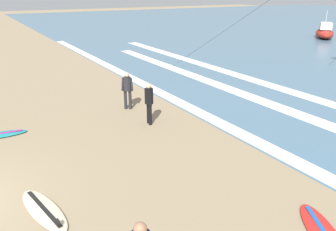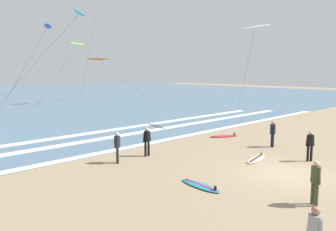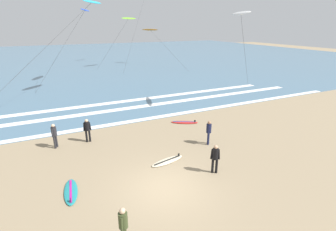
{
  "view_description": "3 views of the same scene",
  "coord_description": "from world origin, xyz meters",
  "px_view_note": "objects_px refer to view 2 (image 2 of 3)",
  "views": [
    {
      "loc": [
        8.29,
        1.34,
        4.84
      ],
      "look_at": [
        0.7,
        5.79,
        1.54
      ],
      "focal_mm": 36.23,
      "sensor_mm": 36.0,
      "label": 1
    },
    {
      "loc": [
        -14.19,
        -6.83,
        4.69
      ],
      "look_at": [
        -0.66,
        6.97,
        2.07
      ],
      "focal_mm": 35.75,
      "sensor_mm": 36.0,
      "label": 2
    },
    {
      "loc": [
        -4.29,
        -9.28,
        7.35
      ],
      "look_at": [
        1.98,
        3.8,
        2.14
      ],
      "focal_mm": 27.16,
      "sensor_mm": 36.0,
      "label": 3
    }
  ],
  "objects_px": {
    "kite_cyan_far_left": "(79,14)",
    "kite_orange_far_right": "(98,59)",
    "surfer_background_far": "(273,132)",
    "surfboard_left_pile": "(200,185)",
    "kite_lime_low_near": "(77,44)",
    "kite_white_high_left": "(255,28)",
    "surfer_mid_group": "(310,143)",
    "surfboard_near_water": "(224,136)",
    "surfboard_foreground_flat": "(256,159)",
    "surfer_left_near": "(147,139)",
    "kite_blue_high_right": "(48,27)",
    "surfer_right_near": "(315,179)",
    "surfer_foreground_main": "(117,145)"
  },
  "relations": [
    {
      "from": "kite_lime_low_near",
      "to": "kite_blue_high_right",
      "type": "distance_m",
      "value": 12.6
    },
    {
      "from": "surfer_mid_group",
      "to": "kite_orange_far_right",
      "type": "distance_m",
      "value": 39.66
    },
    {
      "from": "surfer_foreground_main",
      "to": "surfer_background_far",
      "type": "xyz_separation_m",
      "value": [
        8.95,
        -3.73,
        0.0
      ]
    },
    {
      "from": "kite_lime_low_near",
      "to": "kite_cyan_far_left",
      "type": "relative_size",
      "value": 0.66
    },
    {
      "from": "surfer_background_far",
      "to": "surfboard_near_water",
      "type": "bearing_deg",
      "value": 83.35
    },
    {
      "from": "kite_white_high_left",
      "to": "kite_lime_low_near",
      "type": "bearing_deg",
      "value": 92.62
    },
    {
      "from": "surfer_left_near",
      "to": "kite_cyan_far_left",
      "type": "relative_size",
      "value": 0.12
    },
    {
      "from": "kite_cyan_far_left",
      "to": "kite_orange_far_right",
      "type": "relative_size",
      "value": 1.09
    },
    {
      "from": "surfer_mid_group",
      "to": "surfer_left_near",
      "type": "bearing_deg",
      "value": 128.49
    },
    {
      "from": "surfer_background_far",
      "to": "kite_orange_far_right",
      "type": "xyz_separation_m",
      "value": [
        9.93,
        34.58,
        5.4
      ]
    },
    {
      "from": "surfer_mid_group",
      "to": "surfer_background_far",
      "type": "relative_size",
      "value": 1.0
    },
    {
      "from": "surfer_mid_group",
      "to": "kite_blue_high_right",
      "type": "distance_m",
      "value": 26.98
    },
    {
      "from": "surfer_background_far",
      "to": "kite_lime_low_near",
      "type": "height_order",
      "value": "kite_lime_low_near"
    },
    {
      "from": "surfer_mid_group",
      "to": "kite_lime_low_near",
      "type": "relative_size",
      "value": 0.19
    },
    {
      "from": "surfer_background_far",
      "to": "surfboard_left_pile",
      "type": "relative_size",
      "value": 0.74
    },
    {
      "from": "surfboard_near_water",
      "to": "kite_white_high_left",
      "type": "bearing_deg",
      "value": 12.41
    },
    {
      "from": "surfboard_near_water",
      "to": "kite_lime_low_near",
      "type": "xyz_separation_m",
      "value": [
        4.56,
        28.05,
        8.23
      ]
    },
    {
      "from": "kite_white_high_left",
      "to": "kite_blue_high_right",
      "type": "bearing_deg",
      "value": 119.01
    },
    {
      "from": "surfboard_near_water",
      "to": "kite_orange_far_right",
      "type": "bearing_deg",
      "value": 72.81
    },
    {
      "from": "surfer_background_far",
      "to": "kite_orange_far_right",
      "type": "bearing_deg",
      "value": 73.98
    },
    {
      "from": "surfer_foreground_main",
      "to": "surfer_right_near",
      "type": "relative_size",
      "value": 1.0
    },
    {
      "from": "kite_lime_low_near",
      "to": "kite_white_high_left",
      "type": "xyz_separation_m",
      "value": [
        1.23,
        -26.78,
        -0.11
      ]
    },
    {
      "from": "surfer_mid_group",
      "to": "surfboard_near_water",
      "type": "relative_size",
      "value": 0.75
    },
    {
      "from": "surfer_left_near",
      "to": "kite_lime_low_near",
      "type": "distance_m",
      "value": 31.59
    },
    {
      "from": "surfer_mid_group",
      "to": "surfboard_left_pile",
      "type": "distance_m",
      "value": 7.2
    },
    {
      "from": "surfer_left_near",
      "to": "surfboard_near_water",
      "type": "relative_size",
      "value": 0.75
    },
    {
      "from": "surfboard_near_water",
      "to": "kite_orange_far_right",
      "type": "height_order",
      "value": "kite_orange_far_right"
    },
    {
      "from": "surfer_right_near",
      "to": "surfboard_left_pile",
      "type": "relative_size",
      "value": 0.74
    },
    {
      "from": "surfer_mid_group",
      "to": "surfer_right_near",
      "type": "height_order",
      "value": "same"
    },
    {
      "from": "surfboard_foreground_flat",
      "to": "kite_orange_far_right",
      "type": "relative_size",
      "value": 0.18
    },
    {
      "from": "surfboard_near_water",
      "to": "kite_blue_high_right",
      "type": "bearing_deg",
      "value": 101.76
    },
    {
      "from": "surfer_right_near",
      "to": "kite_white_high_left",
      "type": "bearing_deg",
      "value": 38.61
    },
    {
      "from": "surfer_mid_group",
      "to": "surfer_left_near",
      "type": "xyz_separation_m",
      "value": [
        -5.33,
        6.71,
        0.0
      ]
    },
    {
      "from": "kite_cyan_far_left",
      "to": "surfboard_near_water",
      "type": "bearing_deg",
      "value": -71.07
    },
    {
      "from": "kite_cyan_far_left",
      "to": "kite_blue_high_right",
      "type": "bearing_deg",
      "value": 87.73
    },
    {
      "from": "kite_white_high_left",
      "to": "surfboard_left_pile",
      "type": "bearing_deg",
      "value": -155.59
    },
    {
      "from": "kite_lime_low_near",
      "to": "surfer_foreground_main",
      "type": "bearing_deg",
      "value": -116.27
    },
    {
      "from": "surfer_right_near",
      "to": "surfer_foreground_main",
      "type": "bearing_deg",
      "value": 100.65
    },
    {
      "from": "surfer_right_near",
      "to": "kite_white_high_left",
      "type": "relative_size",
      "value": 0.18
    },
    {
      "from": "surfer_right_near",
      "to": "kite_cyan_far_left",
      "type": "relative_size",
      "value": 0.12
    },
    {
      "from": "surfer_left_near",
      "to": "surfboard_foreground_flat",
      "type": "distance_m",
      "value": 5.93
    },
    {
      "from": "surfboard_left_pile",
      "to": "surfboard_near_water",
      "type": "bearing_deg",
      "value": 31.08
    },
    {
      "from": "surfer_background_far",
      "to": "surfer_left_near",
      "type": "bearing_deg",
      "value": 151.78
    },
    {
      "from": "surfboard_left_pile",
      "to": "surfboard_near_water",
      "type": "distance_m",
      "value": 10.59
    },
    {
      "from": "surfboard_near_water",
      "to": "surfboard_foreground_flat",
      "type": "distance_m",
      "value": 6.19
    },
    {
      "from": "surfer_background_far",
      "to": "surfboard_left_pile",
      "type": "height_order",
      "value": "surfer_background_far"
    },
    {
      "from": "kite_blue_high_right",
      "to": "kite_orange_far_right",
      "type": "relative_size",
      "value": 0.78
    },
    {
      "from": "surfer_mid_group",
      "to": "surfer_right_near",
      "type": "xyz_separation_m",
      "value": [
        -5.59,
        -2.52,
        0.0
      ]
    },
    {
      "from": "surfboard_near_water",
      "to": "kite_cyan_far_left",
      "type": "distance_m",
      "value": 15.89
    },
    {
      "from": "kite_white_high_left",
      "to": "surfboard_foreground_flat",
      "type": "bearing_deg",
      "value": -147.37
    }
  ]
}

